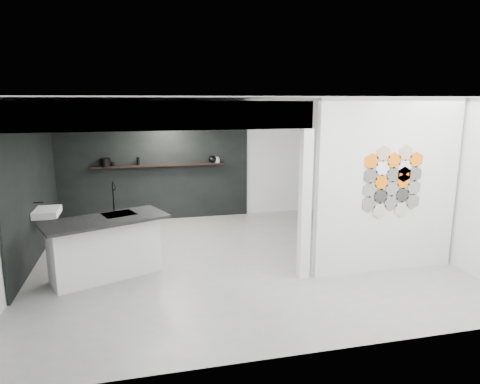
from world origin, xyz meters
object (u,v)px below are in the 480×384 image
kitchen_island (105,246)px  glass_bowl (217,160)px  wall_basin (47,212)px  kettle (213,159)px  partition_panel (388,187)px  utensil_cup (113,164)px  stockpot (105,162)px  glass_vase (217,160)px  bottle_dark (138,161)px

kitchen_island → glass_bowl: bearing=30.5°
wall_basin → kettle: (3.28, 2.07, 0.55)m
wall_basin → partition_panel: bearing=-18.2°
glass_bowl → utensil_cup: size_ratio=1.62×
stockpot → utensil_cup: (0.15, 0.00, -0.05)m
wall_basin → kitchen_island: size_ratio=0.30×
kettle → utensil_cup: size_ratio=2.25×
stockpot → utensil_cup: stockpot is taller
kettle → utensil_cup: (-2.26, 0.00, -0.04)m
kettle → glass_vase: (0.11, 0.00, -0.01)m
bottle_dark → utensil_cup: size_ratio=2.09×
kitchen_island → kettle: bearing=31.8°
wall_basin → bottle_dark: (1.58, 2.07, 0.56)m
kettle → bottle_dark: 1.70m
kitchen_island → glass_vase: 4.01m
partition_panel → kettle: size_ratio=14.47×
wall_basin → kettle: size_ratio=3.10×
glass_vase → utensil_cup: bearing=180.0°
glass_bowl → stockpot: bearing=180.0°
glass_bowl → bottle_dark: bottle_dark is taller
bottle_dark → kettle: bearing=0.0°
stockpot → glass_vase: 2.52m
wall_basin → glass_vase: glass_vase is taller
partition_panel → wall_basin: 5.78m
partition_panel → utensil_cup: partition_panel is taller
kettle → glass_vase: bearing=10.8°
bottle_dark → stockpot: bearing=180.0°
wall_basin → stockpot: 2.31m
partition_panel → kettle: (-2.18, 3.87, 0.00)m
utensil_cup → stockpot: bearing=180.0°
glass_vase → bottle_dark: bearing=180.0°
stockpot → kettle: bearing=0.0°
kitchen_island → stockpot: 3.25m
stockpot → glass_bowl: bearing=0.0°
partition_panel → glass_bowl: bearing=118.2°
kitchen_island → stockpot: size_ratio=9.06×
wall_basin → kettle: 3.92m
stockpot → glass_vase: bearing=0.0°
bottle_dark → wall_basin: bearing=-127.4°
stockpot → utensil_cup: 0.16m
kitchen_island → bottle_dark: 3.30m
stockpot → kettle: stockpot is taller
wall_basin → glass_vase: (3.39, 2.07, 0.54)m
stockpot → wall_basin: bearing=-112.9°
wall_basin → kitchen_island: (1.02, -1.05, -0.35)m
stockpot → kettle: size_ratio=1.15×
kitchen_island → glass_bowl: size_ratio=14.49×
glass_bowl → kettle: bearing=180.0°
wall_basin → glass_bowl: size_ratio=4.30×
kitchen_island → partition_panel: bearing=-31.8°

